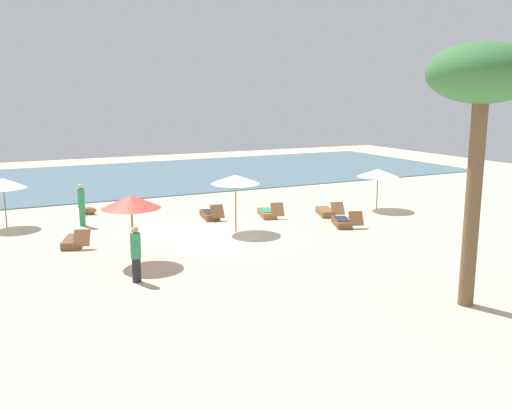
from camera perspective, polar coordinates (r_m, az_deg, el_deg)
The scene contains 15 objects.
ground_plane at distance 22.45m, azimuth -3.35°, elevation -2.98°, with size 60.00×60.00×0.00m, color beige.
ocean_water at distance 38.41m, azimuth -13.31°, elevation 2.72°, with size 48.00×16.00×0.06m, color slate.
umbrella_0 at distance 27.55m, azimuth 12.31°, elevation 3.21°, with size 1.99×1.99×1.98m.
umbrella_2 at distance 25.45m, azimuth -24.35°, elevation 2.03°, with size 1.87×1.87×2.10m.
umbrella_3 at distance 18.61m, azimuth -12.59°, elevation 0.33°, with size 1.93×1.93×2.29m.
umbrella_4 at distance 22.45m, azimuth -2.10°, elevation 2.61°, with size 1.96×1.96×2.32m.
lounger_0 at distance 25.57m, azimuth 1.21°, elevation -0.80°, with size 0.99×1.75×0.72m.
lounger_1 at distance 25.30m, azimuth -4.68°, elevation -0.97°, with size 0.82×1.75×0.70m.
lounger_2 at distance 24.03m, azimuth 8.84°, elevation -1.71°, with size 1.19×1.78×0.70m.
lounger_3 at distance 26.07m, azimuth 7.18°, elevation -0.67°, with size 1.12×1.80×0.68m.
lounger_4 at distance 21.74m, azimuth -18.06°, elevation -3.54°, with size 1.11×1.79×0.69m.
person_0 at distance 24.76m, azimuth -17.33°, elevation 0.09°, with size 0.40×0.40×1.81m.
person_1 at distance 16.96m, azimuth -12.13°, elevation -4.88°, with size 0.34×0.34×1.70m.
palm_0 at distance 15.17m, azimuth 22.03°, elevation 11.49°, with size 2.75×2.75×6.77m.
dog at distance 27.16m, azimuth -16.68°, elevation -0.53°, with size 0.78×0.66×0.37m.
Camera 1 is at (-8.45, -20.07, 5.49)m, focal length 39.30 mm.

